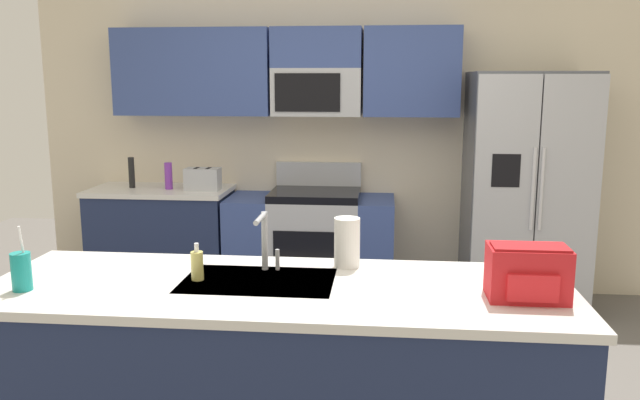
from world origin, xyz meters
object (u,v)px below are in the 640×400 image
(pepper_mill, at_px, (132,173))
(paper_towel_roll, at_px, (347,242))
(toaster, at_px, (203,179))
(bottle_purple, at_px, (169,176))
(drink_cup_teal, at_px, (21,271))
(soap_dispenser, at_px, (197,265))
(sink_faucet, at_px, (265,237))
(refrigerator, at_px, (525,193))
(range_oven, at_px, (311,245))
(backpack, at_px, (528,272))

(pepper_mill, xyz_separation_m, paper_towel_roll, (1.93, -2.13, -0.01))
(toaster, relative_size, bottle_purple, 1.27)
(bottle_purple, distance_m, paper_towel_roll, 2.64)
(drink_cup_teal, bearing_deg, pepper_mill, 102.13)
(bottle_purple, bearing_deg, soap_dispenser, -68.37)
(sink_faucet, height_order, paper_towel_roll, sink_faucet)
(sink_faucet, bearing_deg, toaster, 112.89)
(refrigerator, relative_size, bottle_purple, 8.41)
(range_oven, xyz_separation_m, toaster, (-0.88, -0.05, 0.55))
(sink_faucet, xyz_separation_m, soap_dispenser, (-0.28, -0.16, -0.10))
(paper_towel_roll, bearing_deg, refrigerator, 58.41)
(sink_faucet, distance_m, soap_dispenser, 0.34)
(range_oven, xyz_separation_m, backpack, (1.19, -2.52, 0.57))
(backpack, bearing_deg, bottle_purple, 133.53)
(range_oven, height_order, bottle_purple, bottle_purple)
(toaster, distance_m, paper_towel_roll, 2.46)
(sink_faucet, xyz_separation_m, paper_towel_roll, (0.38, 0.12, -0.05))
(sink_faucet, relative_size, drink_cup_teal, 0.99)
(soap_dispenser, bearing_deg, paper_towel_roll, 22.74)
(toaster, distance_m, pepper_mill, 0.62)
(paper_towel_roll, bearing_deg, pepper_mill, 132.14)
(bottle_purple, bearing_deg, paper_towel_roll, -52.65)
(sink_faucet, relative_size, soap_dispenser, 1.66)
(refrigerator, xyz_separation_m, soap_dispenser, (-1.93, -2.34, 0.04))
(toaster, distance_m, backpack, 3.22)
(pepper_mill, bearing_deg, soap_dispenser, -62.20)
(range_oven, distance_m, drink_cup_teal, 2.84)
(range_oven, xyz_separation_m, drink_cup_teal, (-0.94, -2.63, 0.54))
(drink_cup_teal, bearing_deg, refrigerator, 44.16)
(sink_faucet, bearing_deg, range_oven, 91.10)
(toaster, relative_size, paper_towel_roll, 1.17)
(range_oven, height_order, backpack, backpack)
(toaster, height_order, soap_dispenser, toaster)
(refrigerator, bearing_deg, paper_towel_roll, -121.59)
(pepper_mill, distance_m, bottle_purple, 0.33)
(refrigerator, distance_m, paper_towel_roll, 2.42)
(pepper_mill, height_order, bottle_purple, pepper_mill)
(soap_dispenser, bearing_deg, backpack, -4.67)
(bottle_purple, distance_m, soap_dispenser, 2.55)
(paper_towel_roll, bearing_deg, range_oven, 101.19)
(pepper_mill, xyz_separation_m, drink_cup_teal, (0.56, -2.62, -0.04))
(refrigerator, bearing_deg, soap_dispenser, -129.49)
(paper_towel_roll, bearing_deg, sink_faucet, -163.07)
(backpack, bearing_deg, pepper_mill, 136.85)
(pepper_mill, xyz_separation_m, backpack, (2.69, -2.52, -0.01))
(backpack, bearing_deg, soap_dispenser, 175.33)
(range_oven, relative_size, toaster, 4.86)
(paper_towel_roll, bearing_deg, drink_cup_teal, -160.08)
(pepper_mill, distance_m, drink_cup_teal, 2.68)
(toaster, bearing_deg, range_oven, 3.40)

